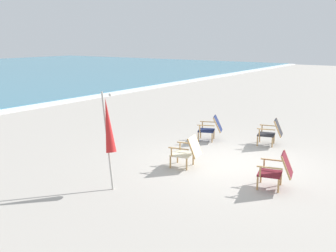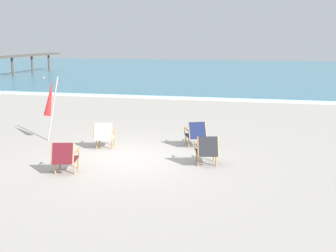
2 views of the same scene
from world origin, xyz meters
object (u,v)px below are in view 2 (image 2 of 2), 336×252
at_px(beach_chair_far_center, 196,133).
at_px(beach_chair_back_right, 65,157).
at_px(umbrella_furled_red, 50,99).
at_px(beach_chair_front_left, 207,150).
at_px(beach_chair_mid_center, 104,135).

bearing_deg(beach_chair_far_center, beach_chair_back_right, -131.60).
relative_size(beach_chair_back_right, umbrella_furled_red, 0.40).
distance_m(beach_chair_back_right, beach_chair_front_left, 3.58).
xyz_separation_m(beach_chair_front_left, beach_chair_far_center, (-0.55, 1.74, -0.00)).
relative_size(beach_chair_far_center, umbrella_furled_red, 0.43).
bearing_deg(beach_chair_far_center, beach_chair_front_left, -72.55).
distance_m(beach_chair_far_center, umbrella_furled_red, 4.82).
distance_m(beach_chair_front_left, beach_chair_mid_center, 3.34).
bearing_deg(beach_chair_far_center, beach_chair_mid_center, -163.45).
relative_size(beach_chair_front_left, beach_chair_mid_center, 1.03).
distance_m(beach_chair_mid_center, beach_chair_far_center, 2.76).
xyz_separation_m(beach_chair_back_right, beach_chair_front_left, (3.31, 1.37, -0.00)).
height_order(beach_chair_back_right, beach_chair_mid_center, beach_chair_mid_center).
bearing_deg(umbrella_furled_red, beach_chair_mid_center, -17.96).
xyz_separation_m(beach_chair_front_left, beach_chair_mid_center, (-3.20, 0.96, 0.00)).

